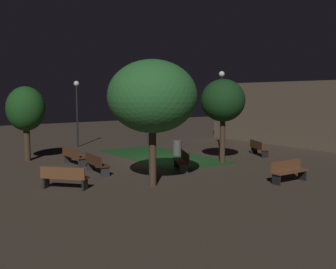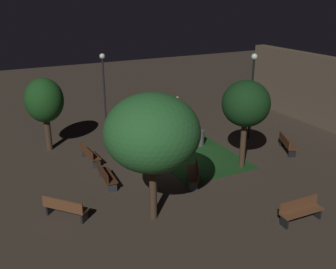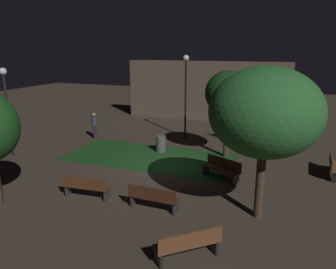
{
  "view_description": "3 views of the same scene",
  "coord_description": "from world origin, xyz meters",
  "px_view_note": "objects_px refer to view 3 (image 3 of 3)",
  "views": [
    {
      "loc": [
        17.36,
        -11.92,
        3.6
      ],
      "look_at": [
        -0.77,
        1.16,
        1.29
      ],
      "focal_mm": 41.64,
      "sensor_mm": 36.0,
      "label": 1
    },
    {
      "loc": [
        16.35,
        -8.78,
        8.18
      ],
      "look_at": [
        -0.63,
        -0.24,
        1.08
      ],
      "focal_mm": 40.59,
      "sensor_mm": 36.0,
      "label": 2
    },
    {
      "loc": [
        5.48,
        -14.0,
        5.43
      ],
      "look_at": [
        0.02,
        0.62,
        1.36
      ],
      "focal_mm": 35.56,
      "sensor_mm": 36.0,
      "label": 3
    }
  ],
  "objects_px": {
    "tree_left_canopy": "(265,113)",
    "bench_front_right": "(188,244)",
    "bench_by_lamp": "(86,186)",
    "pedestrian": "(94,125)",
    "lamp_post_path_center": "(186,83)",
    "lamp_post_plaza_east": "(6,97)",
    "trash_bin": "(161,144)",
    "tree_right_canopy": "(228,94)",
    "bench_near_trees": "(228,132)",
    "bench_front_left": "(334,165)",
    "bench_corner": "(153,197)",
    "bench_path_side": "(222,168)"
  },
  "relations": [
    {
      "from": "bench_front_right",
      "to": "trash_bin",
      "type": "relative_size",
      "value": 1.88
    },
    {
      "from": "tree_left_canopy",
      "to": "bench_front_right",
      "type": "bearing_deg",
      "value": -115.84
    },
    {
      "from": "bench_corner",
      "to": "bench_front_left",
      "type": "relative_size",
      "value": 1.0
    },
    {
      "from": "bench_corner",
      "to": "trash_bin",
      "type": "bearing_deg",
      "value": 109.42
    },
    {
      "from": "tree_right_canopy",
      "to": "pedestrian",
      "type": "xyz_separation_m",
      "value": [
        -8.26,
        0.74,
        -2.4
      ]
    },
    {
      "from": "bench_front_left",
      "to": "tree_right_canopy",
      "type": "xyz_separation_m",
      "value": [
        -4.92,
        0.99,
        2.77
      ]
    },
    {
      "from": "bench_front_right",
      "to": "lamp_post_path_center",
      "type": "distance_m",
      "value": 12.68
    },
    {
      "from": "lamp_post_plaza_east",
      "to": "trash_bin",
      "type": "bearing_deg",
      "value": 25.46
    },
    {
      "from": "bench_corner",
      "to": "tree_left_canopy",
      "type": "xyz_separation_m",
      "value": [
        3.42,
        0.8,
        3.02
      ]
    },
    {
      "from": "trash_bin",
      "to": "bench_corner",
      "type": "bearing_deg",
      "value": -70.58
    },
    {
      "from": "lamp_post_path_center",
      "to": "bench_front_left",
      "type": "bearing_deg",
      "value": -25.41
    },
    {
      "from": "bench_near_trees",
      "to": "trash_bin",
      "type": "relative_size",
      "value": 2.07
    },
    {
      "from": "bench_by_lamp",
      "to": "pedestrian",
      "type": "relative_size",
      "value": 1.14
    },
    {
      "from": "bench_front_right",
      "to": "tree_left_canopy",
      "type": "xyz_separation_m",
      "value": [
        1.48,
        3.05,
        3.02
      ]
    },
    {
      "from": "bench_front_right",
      "to": "trash_bin",
      "type": "bearing_deg",
      "value": 115.99
    },
    {
      "from": "tree_left_canopy",
      "to": "tree_right_canopy",
      "type": "relative_size",
      "value": 1.12
    },
    {
      "from": "bench_front_left",
      "to": "lamp_post_path_center",
      "type": "xyz_separation_m",
      "value": [
        -8.01,
        3.81,
        2.89
      ]
    },
    {
      "from": "lamp_post_path_center",
      "to": "lamp_post_plaza_east",
      "type": "bearing_deg",
      "value": -138.19
    },
    {
      "from": "lamp_post_plaza_east",
      "to": "bench_near_trees",
      "type": "bearing_deg",
      "value": 35.65
    },
    {
      "from": "bench_front_right",
      "to": "bench_by_lamp",
      "type": "bearing_deg",
      "value": 154.15
    },
    {
      "from": "tree_left_canopy",
      "to": "trash_bin",
      "type": "relative_size",
      "value": 5.59
    },
    {
      "from": "bench_front_left",
      "to": "trash_bin",
      "type": "height_order",
      "value": "trash_bin"
    },
    {
      "from": "bench_path_side",
      "to": "lamp_post_plaza_east",
      "type": "height_order",
      "value": "lamp_post_plaza_east"
    },
    {
      "from": "tree_right_canopy",
      "to": "bench_path_side",
      "type": "bearing_deg",
      "value": -82.43
    },
    {
      "from": "bench_by_lamp",
      "to": "bench_front_right",
      "type": "bearing_deg",
      "value": -25.85
    },
    {
      "from": "bench_front_left",
      "to": "lamp_post_plaza_east",
      "type": "xyz_separation_m",
      "value": [
        -15.3,
        -2.72,
        2.58
      ]
    },
    {
      "from": "bench_front_left",
      "to": "tree_right_canopy",
      "type": "height_order",
      "value": "tree_right_canopy"
    },
    {
      "from": "bench_corner",
      "to": "tree_left_canopy",
      "type": "relative_size",
      "value": 0.37
    },
    {
      "from": "bench_front_left",
      "to": "lamp_post_plaza_east",
      "type": "relative_size",
      "value": 0.4
    },
    {
      "from": "bench_by_lamp",
      "to": "bench_path_side",
      "type": "bearing_deg",
      "value": 40.5
    },
    {
      "from": "tree_left_canopy",
      "to": "trash_bin",
      "type": "bearing_deg",
      "value": 135.79
    },
    {
      "from": "bench_corner",
      "to": "lamp_post_plaza_east",
      "type": "distance_m",
      "value": 9.97
    },
    {
      "from": "bench_near_trees",
      "to": "pedestrian",
      "type": "relative_size",
      "value": 1.13
    },
    {
      "from": "tree_left_canopy",
      "to": "trash_bin",
      "type": "distance_m",
      "value": 8.43
    },
    {
      "from": "tree_left_canopy",
      "to": "lamp_post_path_center",
      "type": "distance_m",
      "value": 10.18
    },
    {
      "from": "bench_by_lamp",
      "to": "lamp_post_plaza_east",
      "type": "xyz_separation_m",
      "value": [
        -6.47,
        2.97,
        2.58
      ]
    },
    {
      "from": "bench_path_side",
      "to": "bench_near_trees",
      "type": "relative_size",
      "value": 1.0
    },
    {
      "from": "bench_path_side",
      "to": "bench_corner",
      "type": "bearing_deg",
      "value": -113.61
    },
    {
      "from": "bench_front_left",
      "to": "tree_right_canopy",
      "type": "relative_size",
      "value": 0.41
    },
    {
      "from": "bench_corner",
      "to": "bench_front_left",
      "type": "bearing_deg",
      "value": 42.8
    },
    {
      "from": "bench_front_right",
      "to": "tree_left_canopy",
      "type": "height_order",
      "value": "tree_left_canopy"
    },
    {
      "from": "trash_bin",
      "to": "bench_front_left",
      "type": "bearing_deg",
      "value": -4.08
    },
    {
      "from": "bench_front_right",
      "to": "lamp_post_plaza_east",
      "type": "height_order",
      "value": "lamp_post_plaza_east"
    },
    {
      "from": "bench_front_right",
      "to": "tree_right_canopy",
      "type": "bearing_deg",
      "value": 94.7
    },
    {
      "from": "bench_near_trees",
      "to": "tree_left_canopy",
      "type": "bearing_deg",
      "value": -73.73
    },
    {
      "from": "bench_front_right",
      "to": "tree_left_canopy",
      "type": "bearing_deg",
      "value": 64.16
    },
    {
      "from": "bench_corner",
      "to": "lamp_post_path_center",
      "type": "distance_m",
      "value": 10.09
    },
    {
      "from": "lamp_post_plaza_east",
      "to": "tree_right_canopy",
      "type": "bearing_deg",
      "value": 19.63
    },
    {
      "from": "tree_right_canopy",
      "to": "trash_bin",
      "type": "relative_size",
      "value": 4.97
    },
    {
      "from": "bench_front_left",
      "to": "bench_front_right",
      "type": "xyz_separation_m",
      "value": [
        -4.19,
        -7.93,
        0.0
      ]
    }
  ]
}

